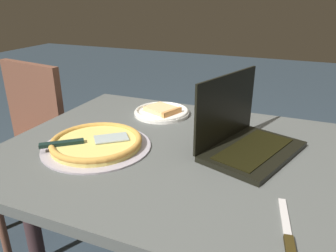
{
  "coord_description": "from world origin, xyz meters",
  "views": [
    {
      "loc": [
        0.36,
        -0.94,
        1.23
      ],
      "look_at": [
        -0.06,
        0.07,
        0.79
      ],
      "focal_mm": 34.77,
      "sensor_mm": 36.0,
      "label": 1
    }
  ],
  "objects_px": {
    "table_knife": "(288,238)",
    "chair_near": "(21,145)",
    "pizza_plate": "(162,112)",
    "pizza_tray": "(96,143)",
    "laptop": "(244,136)",
    "dining_table": "(177,167)"
  },
  "relations": [
    {
      "from": "pizza_plate",
      "to": "table_knife",
      "type": "distance_m",
      "value": 0.84
    },
    {
      "from": "laptop",
      "to": "chair_near",
      "type": "xyz_separation_m",
      "value": [
        -1.12,
        0.07,
        -0.27
      ]
    },
    {
      "from": "dining_table",
      "to": "chair_near",
      "type": "height_order",
      "value": "chair_near"
    },
    {
      "from": "dining_table",
      "to": "pizza_tray",
      "type": "distance_m",
      "value": 0.29
    },
    {
      "from": "dining_table",
      "to": "chair_near",
      "type": "bearing_deg",
      "value": 170.67
    },
    {
      "from": "pizza_plate",
      "to": "table_knife",
      "type": "relative_size",
      "value": 0.99
    },
    {
      "from": "dining_table",
      "to": "table_knife",
      "type": "distance_m",
      "value": 0.5
    },
    {
      "from": "table_knife",
      "to": "chair_near",
      "type": "distance_m",
      "value": 1.39
    },
    {
      "from": "pizza_tray",
      "to": "table_knife",
      "type": "height_order",
      "value": "pizza_tray"
    },
    {
      "from": "laptop",
      "to": "chair_near",
      "type": "distance_m",
      "value": 1.15
    },
    {
      "from": "table_knife",
      "to": "chair_near",
      "type": "bearing_deg",
      "value": 159.98
    },
    {
      "from": "pizza_plate",
      "to": "chair_near",
      "type": "height_order",
      "value": "chair_near"
    },
    {
      "from": "laptop",
      "to": "table_knife",
      "type": "xyz_separation_m",
      "value": [
        0.17,
        -0.4,
        -0.05
      ]
    },
    {
      "from": "table_knife",
      "to": "pizza_tray",
      "type": "bearing_deg",
      "value": 160.83
    },
    {
      "from": "pizza_tray",
      "to": "chair_near",
      "type": "distance_m",
      "value": 0.73
    },
    {
      "from": "pizza_plate",
      "to": "pizza_tray",
      "type": "distance_m",
      "value": 0.4
    },
    {
      "from": "dining_table",
      "to": "table_knife",
      "type": "xyz_separation_m",
      "value": [
        0.38,
        -0.32,
        0.08
      ]
    },
    {
      "from": "laptop",
      "to": "chair_near",
      "type": "relative_size",
      "value": 0.44
    },
    {
      "from": "dining_table",
      "to": "laptop",
      "type": "bearing_deg",
      "value": 19.84
    },
    {
      "from": "table_knife",
      "to": "dining_table",
      "type": "bearing_deg",
      "value": 139.96
    },
    {
      "from": "pizza_plate",
      "to": "pizza_tray",
      "type": "relative_size",
      "value": 0.65
    },
    {
      "from": "laptop",
      "to": "pizza_tray",
      "type": "bearing_deg",
      "value": -159.79
    }
  ]
}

